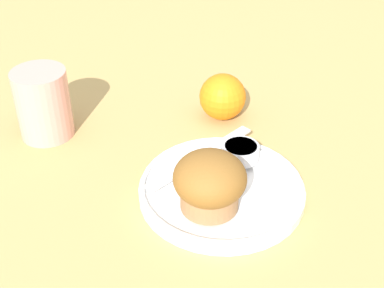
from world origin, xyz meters
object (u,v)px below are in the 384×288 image
Objects in this scene: butter_knife at (201,157)px; orange_fruit at (223,97)px; muffin at (210,183)px; juice_glass at (43,104)px.

orange_fruit reaches higher than butter_knife.
orange_fruit is at bearing 57.84° from muffin.
butter_knife is 0.24m from juice_glass.
juice_glass is (-0.25, 0.07, 0.02)m from orange_fruit.
butter_knife is 0.14m from orange_fruit.
juice_glass reaches higher than orange_fruit.
butter_knife is 1.78× the size of juice_glass.
butter_knife is at bearing -47.11° from juice_glass.
muffin is 0.83× the size of juice_glass.
orange_fruit is at bearing 30.08° from butter_knife.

